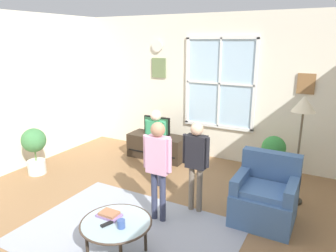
{
  "coord_description": "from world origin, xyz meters",
  "views": [
    {
      "loc": [
        2.08,
        -2.81,
        2.31
      ],
      "look_at": [
        0.07,
        0.85,
        1.15
      ],
      "focal_mm": 33.46,
      "sensor_mm": 36.0,
      "label": 1
    }
  ],
  "objects_px": {
    "person_green_shirt": "(156,139)",
    "floor_lamp": "(303,115)",
    "coffee_table": "(116,224)",
    "person_pink_shirt": "(158,160)",
    "television": "(157,126)",
    "remote_near_books": "(107,224)",
    "potted_plant_by_window": "(273,153)",
    "book_stack": "(109,214)",
    "potted_plant_corner": "(34,147)",
    "tv_stand": "(157,146)",
    "armchair": "(265,197)",
    "cup": "(121,224)",
    "person_black_shirt": "(196,157)"
  },
  "relations": [
    {
      "from": "television",
      "to": "potted_plant_corner",
      "type": "bearing_deg",
      "value": -131.22
    },
    {
      "from": "coffee_table",
      "to": "person_black_shirt",
      "type": "relative_size",
      "value": 0.61
    },
    {
      "from": "cup",
      "to": "potted_plant_corner",
      "type": "bearing_deg",
      "value": 157.29
    },
    {
      "from": "remote_near_books",
      "to": "floor_lamp",
      "type": "relative_size",
      "value": 0.09
    },
    {
      "from": "book_stack",
      "to": "person_pink_shirt",
      "type": "bearing_deg",
      "value": 78.79
    },
    {
      "from": "coffee_table",
      "to": "person_pink_shirt",
      "type": "height_order",
      "value": "person_pink_shirt"
    },
    {
      "from": "person_green_shirt",
      "to": "floor_lamp",
      "type": "distance_m",
      "value": 2.17
    },
    {
      "from": "person_pink_shirt",
      "to": "potted_plant_corner",
      "type": "bearing_deg",
      "value": 174.83
    },
    {
      "from": "person_green_shirt",
      "to": "coffee_table",
      "type": "bearing_deg",
      "value": -73.07
    },
    {
      "from": "book_stack",
      "to": "person_green_shirt",
      "type": "xyz_separation_m",
      "value": [
        -0.39,
        1.67,
        0.34
      ]
    },
    {
      "from": "cup",
      "to": "person_green_shirt",
      "type": "xyz_separation_m",
      "value": [
        -0.64,
        1.77,
        0.32
      ]
    },
    {
      "from": "person_pink_shirt",
      "to": "potted_plant_by_window",
      "type": "distance_m",
      "value": 2.31
    },
    {
      "from": "remote_near_books",
      "to": "potted_plant_by_window",
      "type": "distance_m",
      "value": 3.17
    },
    {
      "from": "person_pink_shirt",
      "to": "person_green_shirt",
      "type": "relative_size",
      "value": 1.06
    },
    {
      "from": "person_black_shirt",
      "to": "floor_lamp",
      "type": "height_order",
      "value": "floor_lamp"
    },
    {
      "from": "remote_near_books",
      "to": "floor_lamp",
      "type": "bearing_deg",
      "value": 55.65
    },
    {
      "from": "television",
      "to": "potted_plant_corner",
      "type": "distance_m",
      "value": 2.26
    },
    {
      "from": "person_black_shirt",
      "to": "person_pink_shirt",
      "type": "xyz_separation_m",
      "value": [
        -0.33,
        -0.45,
        0.04
      ]
    },
    {
      "from": "armchair",
      "to": "tv_stand",
      "type": "bearing_deg",
      "value": 151.99
    },
    {
      "from": "television",
      "to": "potted_plant_by_window",
      "type": "height_order",
      "value": "television"
    },
    {
      "from": "coffee_table",
      "to": "remote_near_books",
      "type": "xyz_separation_m",
      "value": [
        -0.05,
        -0.09,
        0.04
      ]
    },
    {
      "from": "coffee_table",
      "to": "floor_lamp",
      "type": "bearing_deg",
      "value": 55.45
    },
    {
      "from": "television",
      "to": "person_green_shirt",
      "type": "bearing_deg",
      "value": -59.89
    },
    {
      "from": "television",
      "to": "person_pink_shirt",
      "type": "xyz_separation_m",
      "value": [
        1.17,
        -1.93,
        0.16
      ]
    },
    {
      "from": "tv_stand",
      "to": "armchair",
      "type": "height_order",
      "value": "armchair"
    },
    {
      "from": "armchair",
      "to": "person_pink_shirt",
      "type": "height_order",
      "value": "person_pink_shirt"
    },
    {
      "from": "floor_lamp",
      "to": "cup",
      "type": "bearing_deg",
      "value": -121.87
    },
    {
      "from": "armchair",
      "to": "person_green_shirt",
      "type": "xyz_separation_m",
      "value": [
        -1.77,
        0.2,
        0.46
      ]
    },
    {
      "from": "television",
      "to": "book_stack",
      "type": "height_order",
      "value": "television"
    },
    {
      "from": "remote_near_books",
      "to": "person_pink_shirt",
      "type": "bearing_deg",
      "value": 85.38
    },
    {
      "from": "person_black_shirt",
      "to": "potted_plant_by_window",
      "type": "height_order",
      "value": "person_black_shirt"
    },
    {
      "from": "remote_near_books",
      "to": "armchair",
      "type": "bearing_deg",
      "value": 51.07
    },
    {
      "from": "potted_plant_by_window",
      "to": "floor_lamp",
      "type": "distance_m",
      "value": 1.16
    },
    {
      "from": "floor_lamp",
      "to": "person_black_shirt",
      "type": "bearing_deg",
      "value": -141.97
    },
    {
      "from": "cup",
      "to": "potted_plant_corner",
      "type": "distance_m",
      "value": 2.96
    },
    {
      "from": "cup",
      "to": "potted_plant_by_window",
      "type": "distance_m",
      "value": 3.08
    },
    {
      "from": "remote_near_books",
      "to": "person_black_shirt",
      "type": "relative_size",
      "value": 0.11
    },
    {
      "from": "tv_stand",
      "to": "book_stack",
      "type": "distance_m",
      "value": 2.92
    },
    {
      "from": "armchair",
      "to": "potted_plant_by_window",
      "type": "height_order",
      "value": "armchair"
    },
    {
      "from": "coffee_table",
      "to": "person_green_shirt",
      "type": "bearing_deg",
      "value": 106.93
    },
    {
      "from": "book_stack",
      "to": "floor_lamp",
      "type": "xyz_separation_m",
      "value": [
        1.65,
        2.16,
        0.87
      ]
    },
    {
      "from": "book_stack",
      "to": "potted_plant_corner",
      "type": "height_order",
      "value": "potted_plant_corner"
    },
    {
      "from": "tv_stand",
      "to": "armchair",
      "type": "relative_size",
      "value": 1.34
    },
    {
      "from": "person_pink_shirt",
      "to": "floor_lamp",
      "type": "relative_size",
      "value": 0.85
    },
    {
      "from": "potted_plant_by_window",
      "to": "floor_lamp",
      "type": "xyz_separation_m",
      "value": [
        0.44,
        -0.66,
        0.84
      ]
    },
    {
      "from": "coffee_table",
      "to": "person_black_shirt",
      "type": "xyz_separation_m",
      "value": [
        0.35,
        1.3,
        0.39
      ]
    },
    {
      "from": "tv_stand",
      "to": "remote_near_books",
      "type": "relative_size",
      "value": 8.33
    },
    {
      "from": "armchair",
      "to": "person_black_shirt",
      "type": "distance_m",
      "value": 1.03
    },
    {
      "from": "cup",
      "to": "floor_lamp",
      "type": "distance_m",
      "value": 2.8
    },
    {
      "from": "person_green_shirt",
      "to": "potted_plant_corner",
      "type": "relative_size",
      "value": 1.52
    }
  ]
}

